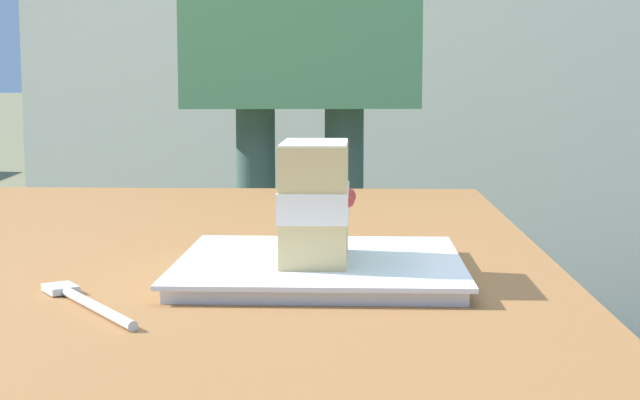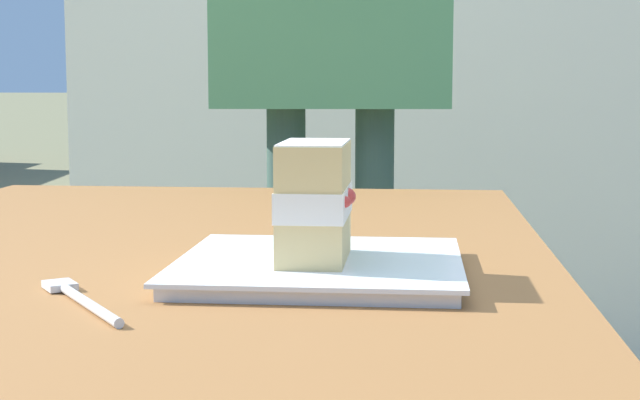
% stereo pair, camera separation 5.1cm
% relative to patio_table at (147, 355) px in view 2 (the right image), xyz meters
% --- Properties ---
extents(patio_table, '(1.32, 0.84, 0.72)m').
position_rel_patio_table_xyz_m(patio_table, '(0.00, 0.00, 0.00)').
color(patio_table, brown).
rests_on(patio_table, ground).
extents(dessert_plate, '(0.26, 0.26, 0.02)m').
position_rel_patio_table_xyz_m(dessert_plate, '(0.08, 0.19, 0.11)').
color(dessert_plate, white).
rests_on(dessert_plate, patio_table).
extents(cake_slice, '(0.11, 0.07, 0.11)m').
position_rel_patio_table_xyz_m(cake_slice, '(0.09, 0.18, 0.17)').
color(cake_slice, '#E0C17A').
rests_on(cake_slice, dessert_plate).
extents(dessert_fork, '(0.15, 0.11, 0.01)m').
position_rel_patio_table_xyz_m(dessert_fork, '(0.21, 0.01, 0.11)').
color(dessert_fork, silver).
rests_on(dessert_fork, patio_table).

